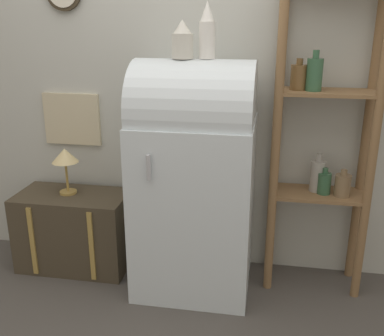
{
  "coord_description": "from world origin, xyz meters",
  "views": [
    {
      "loc": [
        0.42,
        -2.21,
        1.61
      ],
      "look_at": [
        -0.02,
        0.25,
        0.77
      ],
      "focal_mm": 42.0,
      "sensor_mm": 36.0,
      "label": 1
    }
  ],
  "objects_px": {
    "suitcase_trunk": "(75,230)",
    "vase_center": "(207,32)",
    "refrigerator": "(195,175)",
    "vase_left": "(182,41)",
    "desk_lamp": "(65,158)"
  },
  "relations": [
    {
      "from": "vase_left",
      "to": "desk_lamp",
      "type": "bearing_deg",
      "value": 172.83
    },
    {
      "from": "desk_lamp",
      "to": "suitcase_trunk",
      "type": "bearing_deg",
      "value": -32.33
    },
    {
      "from": "suitcase_trunk",
      "to": "desk_lamp",
      "type": "distance_m",
      "value": 0.5
    },
    {
      "from": "suitcase_trunk",
      "to": "vase_left",
      "type": "relative_size",
      "value": 3.56
    },
    {
      "from": "refrigerator",
      "to": "vase_left",
      "type": "distance_m",
      "value": 0.77
    },
    {
      "from": "refrigerator",
      "to": "vase_center",
      "type": "height_order",
      "value": "vase_center"
    },
    {
      "from": "vase_left",
      "to": "vase_center",
      "type": "xyz_separation_m",
      "value": [
        0.13,
        0.02,
        0.04
      ]
    },
    {
      "from": "vase_left",
      "to": "vase_center",
      "type": "bearing_deg",
      "value": 9.81
    },
    {
      "from": "suitcase_trunk",
      "to": "vase_center",
      "type": "bearing_deg",
      "value": -3.75
    },
    {
      "from": "refrigerator",
      "to": "suitcase_trunk",
      "type": "height_order",
      "value": "refrigerator"
    },
    {
      "from": "suitcase_trunk",
      "to": "vase_center",
      "type": "xyz_separation_m",
      "value": [
        0.89,
        -0.06,
        1.27
      ]
    },
    {
      "from": "vase_center",
      "to": "desk_lamp",
      "type": "xyz_separation_m",
      "value": [
        -0.92,
        0.08,
        -0.78
      ]
    },
    {
      "from": "vase_left",
      "to": "desk_lamp",
      "type": "height_order",
      "value": "vase_left"
    },
    {
      "from": "vase_center",
      "to": "suitcase_trunk",
      "type": "bearing_deg",
      "value": 176.25
    },
    {
      "from": "refrigerator",
      "to": "vase_left",
      "type": "bearing_deg",
      "value": -170.13
    }
  ]
}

